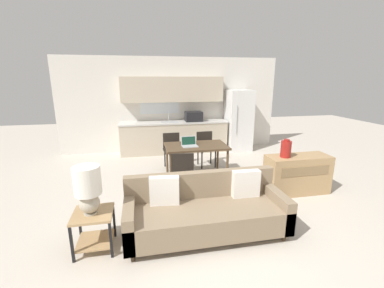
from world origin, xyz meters
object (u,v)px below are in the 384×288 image
Objects in this scene: refrigerator at (238,120)px; dining_chair_near_left at (182,170)px; credenza at (297,174)px; laptop at (189,144)px; dining_table at (196,148)px; dining_chair_far_left at (172,148)px; table_lamp at (88,187)px; dining_chair_far_right at (206,147)px; vase at (286,149)px; side_table at (94,224)px; couch at (205,211)px.

dining_chair_near_left is (-2.15, -2.75, -0.41)m from refrigerator.
laptop reaches higher than credenza.
dining_table is 0.89m from dining_chair_far_left.
dining_chair_far_right is (2.20, 2.86, -0.37)m from table_lamp.
laptop is at bearing 146.02° from vase.
table_lamp is at bearing -140.95° from side_table.
dining_chair_far_left is at bearing 92.22° from couch.
dining_chair_far_right reaches higher than credenza.
side_table is 0.82× the size of table_lamp.
dining_chair_near_left is 2.49× the size of laptop.
laptop reaches higher than couch.
refrigerator is 2.14× the size of dining_chair_far_right.
couch is at bearing -116.85° from refrigerator.
refrigerator reaches higher than vase.
laptop is at bearing -104.65° from dining_chair_near_left.
vase is (-0.29, -0.01, 0.51)m from credenza.
vase reaches higher than dining_table.
dining_chair_far_left is (1.37, 2.86, -0.37)m from table_lamp.
dining_table is 3.91× the size of vase.
dining_table is 2.58× the size of side_table.
dining_chair_far_right is at bearing 118.61° from vase.
couch is 2.63× the size of dining_chair_far_right.
dining_table is 0.60× the size of couch.
credenza is at bearing -32.64° from laptop.
refrigerator is at bearing 49.51° from side_table.
dining_table is 2.05m from credenza.
dining_chair_far_left is (-2.15, -1.25, -0.41)m from refrigerator.
credenza is at bearing 176.90° from dining_chair_near_left.
couch is 2.87m from dining_chair_far_right.
dining_chair_near_left is (-2.13, 0.35, 0.12)m from credenza.
dining_chair_far_right is (0.41, 0.76, -0.18)m from dining_table.
laptop is (-0.57, -0.79, 0.30)m from dining_chair_far_right.
couch reaches higher than credenza.
refrigerator reaches higher than dining_chair_far_right.
table_lamp is at bearing -176.68° from couch.
dining_chair_near_left is at bearing 169.16° from vase.
table_lamp is at bearing -130.45° from dining_table.
couch is at bearing -107.91° from dining_chair_far_right.
dining_chair_far_left is at bearing 118.78° from dining_table.
laptop reaches higher than dining_table.
dining_chair_far_left is (0.00, 1.50, 0.00)m from dining_chair_near_left.
dining_chair_far_right is (2.18, 2.85, 0.14)m from side_table.
side_table is 0.51m from table_lamp.
laptop is at bearing 85.49° from couch.
side_table is 1.91m from dining_chair_near_left.
dining_chair_far_right is (-1.01, 1.85, -0.39)m from vase.
dining_chair_far_left is at bearing -84.08° from dining_chair_near_left.
vase is 1.92m from dining_chair_near_left.
dining_chair_near_left is (-0.11, 1.27, 0.15)m from couch.
credenza is at bearing -32.39° from dining_table.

